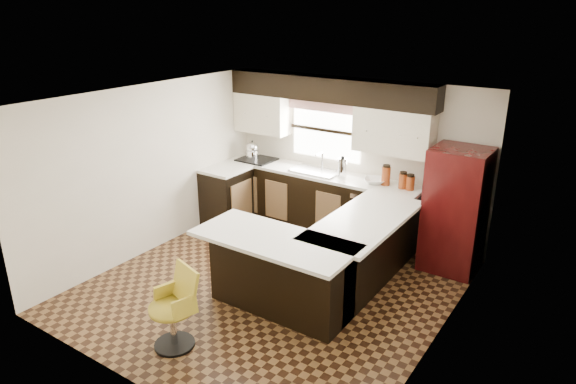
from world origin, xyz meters
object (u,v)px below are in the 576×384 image
Objects in this scene: refrigerator at (455,210)px; bar_chair at (172,310)px; peninsula_long at (359,254)px; peninsula_return at (281,274)px.

bar_chair is at bearing -119.10° from refrigerator.
peninsula_long is 1.18× the size of peninsula_return.
bar_chair is (-1.05, -2.20, -0.01)m from peninsula_long.
peninsula_return is at bearing -122.22° from refrigerator.
refrigerator is at bearing 77.78° from bar_chair.
peninsula_return is (-0.53, -0.97, 0.00)m from peninsula_long.
peninsula_long is at bearing 81.38° from bar_chair.
peninsula_long and peninsula_return have the same top height.
bar_chair is (-0.52, -1.22, -0.01)m from peninsula_return.
bar_chair is (-1.87, -3.36, -0.40)m from refrigerator.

